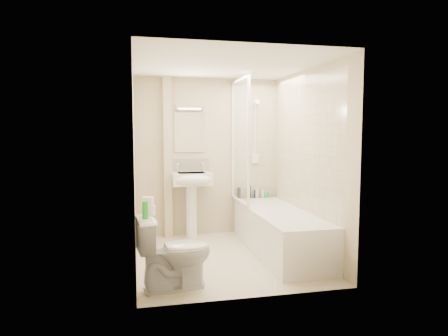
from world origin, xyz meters
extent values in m
plane|color=beige|center=(0.00, 0.00, 0.00)|extent=(2.50, 2.50, 0.00)
cube|color=beige|center=(0.00, 1.25, 1.20)|extent=(2.20, 0.02, 2.40)
cube|color=beige|center=(-1.10, 0.00, 1.20)|extent=(0.02, 2.50, 2.40)
cube|color=beige|center=(1.10, 0.00, 1.20)|extent=(0.02, 2.50, 2.40)
cube|color=white|center=(0.00, 0.00, 2.40)|extent=(2.20, 2.50, 0.02)
cube|color=beige|center=(0.75, 1.24, 1.42)|extent=(0.70, 0.01, 1.75)
cube|color=beige|center=(1.09, 0.07, 1.42)|extent=(0.01, 2.10, 1.75)
cube|color=beige|center=(-0.62, 1.19, 1.20)|extent=(0.12, 0.12, 2.40)
cube|color=beige|center=(-0.28, 1.24, 1.03)|extent=(0.60, 0.02, 0.30)
cube|color=white|center=(-0.28, 1.24, 1.58)|extent=(0.46, 0.01, 0.60)
cube|color=silver|center=(-0.28, 1.22, 1.95)|extent=(0.42, 0.07, 0.07)
cube|color=white|center=(0.75, 0.07, 0.28)|extent=(0.70, 2.10, 0.55)
cube|color=white|center=(0.75, 0.07, 0.49)|extent=(0.56, 1.96, 0.05)
cube|color=white|center=(0.40, 0.80, 1.45)|extent=(0.01, 0.90, 1.80)
cube|color=white|center=(0.40, 1.23, 1.45)|extent=(0.04, 0.04, 1.80)
cube|color=white|center=(0.40, 0.35, 1.45)|extent=(0.04, 0.04, 1.80)
cube|color=white|center=(0.40, 0.80, 2.33)|extent=(0.04, 0.90, 0.04)
cube|color=white|center=(0.40, 0.80, 0.57)|extent=(0.04, 0.90, 0.03)
cylinder|color=white|center=(0.75, 1.22, 1.55)|extent=(0.02, 0.02, 0.90)
cylinder|color=white|center=(0.75, 1.22, 1.10)|extent=(0.05, 0.05, 0.02)
cylinder|color=white|center=(0.75, 1.22, 2.00)|extent=(0.05, 0.05, 0.02)
cylinder|color=white|center=(0.75, 1.15, 2.03)|extent=(0.08, 0.11, 0.11)
cube|color=white|center=(0.75, 1.21, 1.17)|extent=(0.10, 0.05, 0.14)
cylinder|color=white|center=(0.73, 1.19, 1.60)|extent=(0.01, 0.13, 0.84)
cylinder|color=white|center=(-0.28, 1.08, 0.39)|extent=(0.17, 0.17, 0.78)
cube|color=white|center=(-0.28, 1.05, 0.89)|extent=(0.58, 0.45, 0.18)
ellipsoid|color=white|center=(-0.28, 0.88, 0.89)|extent=(0.58, 0.25, 0.18)
cube|color=silver|center=(-0.28, 1.05, 0.96)|extent=(0.40, 0.29, 0.04)
cylinder|color=white|center=(-0.47, 1.16, 1.04)|extent=(0.03, 0.03, 0.10)
cylinder|color=white|center=(-0.09, 1.16, 1.04)|extent=(0.03, 0.03, 0.10)
sphere|color=white|center=(-0.47, 1.16, 1.10)|extent=(0.04, 0.04, 0.04)
sphere|color=white|center=(-0.09, 1.16, 1.10)|extent=(0.04, 0.04, 0.04)
cylinder|color=black|center=(0.48, 1.16, 0.63)|extent=(0.06, 0.06, 0.17)
cylinder|color=black|center=(0.64, 1.16, 0.65)|extent=(0.06, 0.06, 0.20)
cylinder|color=navy|center=(0.75, 1.16, 0.61)|extent=(0.05, 0.05, 0.12)
cylinder|color=beige|center=(0.77, 1.16, 0.62)|extent=(0.07, 0.07, 0.15)
cylinder|color=silver|center=(0.87, 1.16, 0.61)|extent=(0.05, 0.05, 0.13)
cylinder|color=green|center=(0.93, 1.16, 0.59)|extent=(0.07, 0.07, 0.08)
imported|color=white|center=(-0.72, -0.85, 0.38)|extent=(0.60, 0.84, 0.76)
cylinder|color=white|center=(-0.96, -0.79, 0.80)|extent=(0.12, 0.12, 0.09)
cylinder|color=white|center=(-0.97, -0.80, 0.89)|extent=(0.12, 0.12, 0.09)
cylinder|color=green|center=(-1.01, -0.96, 0.84)|extent=(0.06, 0.06, 0.17)
camera|label=1|loc=(-1.08, -4.81, 1.60)|focal=32.00mm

